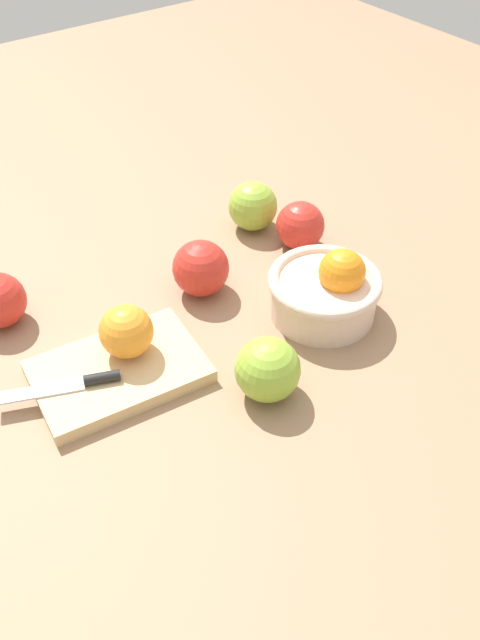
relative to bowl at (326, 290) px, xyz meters
The scene contains 9 objects.
ground_plane 0.20m from the bowl, 29.41° to the right, with size 2.40×2.40×0.00m, color #997556.
bowl is the anchor object (origin of this frame).
cutting_board 0.31m from the bowl, 11.67° to the right, with size 0.21×0.14×0.02m, color #DBB77F.
orange_on_board 0.29m from the bowl, 15.76° to the right, with size 0.07×0.07×0.07m, color orange.
knife 0.36m from the bowl, ahead, with size 0.15×0.08×0.01m.
apple_front_left 0.24m from the bowl, 101.52° to the right, with size 0.08×0.08×0.08m, color #8EB738.
apple_front_left_2 0.19m from the bowl, 51.71° to the right, with size 0.08×0.08×0.08m, color red.
apple_back_center 0.18m from the bowl, 24.23° to the left, with size 0.08×0.08×0.08m, color #8EB738.
apple_front_left_3 0.17m from the bowl, 117.38° to the right, with size 0.08×0.08×0.08m, color red.
Camera 1 is at (0.35, 0.61, 0.64)m, focal length 37.53 mm.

